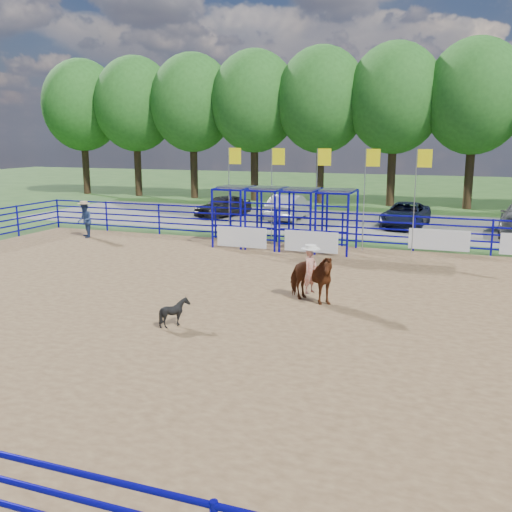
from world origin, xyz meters
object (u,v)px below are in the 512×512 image
(spectator_cowboy, at_px, (85,220))
(car_b, at_px, (289,207))
(car_a, at_px, (223,206))
(car_c, at_px, (405,215))
(horse_and_rider, at_px, (310,274))
(calf, at_px, (175,312))

(spectator_cowboy, distance_m, car_b, 11.58)
(car_a, bearing_deg, car_c, 21.36)
(horse_and_rider, height_order, calf, horse_and_rider)
(horse_and_rider, relative_size, spectator_cowboy, 1.37)
(horse_and_rider, distance_m, spectator_cowboy, 14.40)
(calf, relative_size, car_b, 0.16)
(calf, height_order, car_c, car_c)
(car_a, height_order, car_b, car_b)
(horse_and_rider, xyz_separation_m, car_b, (-5.45, 15.79, -0.11))
(horse_and_rider, distance_m, car_b, 16.70)
(calf, relative_size, spectator_cowboy, 0.43)
(spectator_cowboy, xyz_separation_m, car_c, (13.78, 8.69, -0.23))
(spectator_cowboy, bearing_deg, calf, -44.72)
(calf, bearing_deg, car_b, -0.80)
(horse_and_rider, height_order, car_c, horse_and_rider)
(horse_and_rider, relative_size, car_b, 0.53)
(car_a, distance_m, car_c, 10.60)
(spectator_cowboy, relative_size, car_a, 0.45)
(car_b, relative_size, car_c, 0.96)
(calf, height_order, car_b, car_b)
(car_a, relative_size, car_b, 0.86)
(horse_and_rider, distance_m, calf, 4.18)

